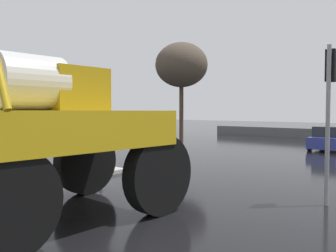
# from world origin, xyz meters

# --- Properties ---
(ground_plane) EXTENTS (120.00, 120.00, 0.00)m
(ground_plane) POSITION_xyz_m (0.00, 18.00, 0.00)
(ground_plane) COLOR black
(median_island) EXTENTS (1.58, 8.69, 0.15)m
(median_island) POSITION_xyz_m (-4.07, 5.55, 0.07)
(median_island) COLOR #B2AFA8
(median_island) RESTS_ON ground
(oversize_sprayer) EXTENTS (4.27, 5.62, 4.56)m
(oversize_sprayer) POSITION_xyz_m (-0.03, 4.79, 1.93)
(oversize_sprayer) COLOR black
(oversize_sprayer) RESTS_ON ground
(sedan_ahead) EXTENTS (1.94, 4.13, 1.52)m
(sedan_ahead) POSITION_xyz_m (0.50, 23.83, 0.71)
(sedan_ahead) COLOR navy
(sedan_ahead) RESTS_ON ground
(traffic_signal_near_left) EXTENTS (0.24, 0.54, 3.92)m
(traffic_signal_near_left) POSITION_xyz_m (-5.18, 10.19, 2.86)
(traffic_signal_near_left) COLOR gray
(traffic_signal_near_left) RESTS_ON ground
(traffic_signal_near_right) EXTENTS (0.24, 0.54, 4.19)m
(traffic_signal_near_right) POSITION_xyz_m (4.33, 10.18, 3.05)
(traffic_signal_near_right) COLOR gray
(traffic_signal_near_right) RESTS_ON ground
(bare_tree_left) EXTENTS (3.86, 3.86, 7.53)m
(bare_tree_left) POSITION_xyz_m (-8.96, 20.43, 5.86)
(bare_tree_left) COLOR #473828
(bare_tree_left) RESTS_ON ground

